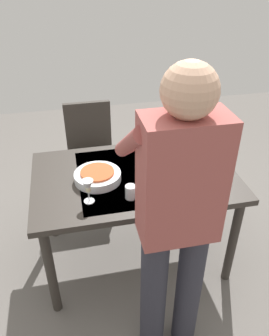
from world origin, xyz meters
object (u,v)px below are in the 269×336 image
serving_bowl_pasta (98,176)px  dinner_plate_near (167,195)px  wine_glass_left (189,151)px  water_cup_near_right (213,160)px  chair_near (91,148)px  person_server (177,217)px  water_cup_near_left (130,192)px  wine_bottle (176,138)px  wine_glass_right (88,187)px  dining_table (134,185)px  side_bowl_salad (203,173)px  water_cup_far_left (196,137)px

serving_bowl_pasta → dinner_plate_near: (-0.39, 0.25, -0.03)m
wine_glass_left → water_cup_near_right: (-0.16, 0.06, -0.05)m
chair_near → wine_glass_left: 1.03m
serving_bowl_pasta → person_server: bearing=113.9°
dinner_plate_near → water_cup_near_left: bearing=-7.1°
wine_bottle → serving_bowl_pasta: (0.60, 0.25, -0.08)m
person_server → wine_glass_right: bearing=-51.1°
water_cup_near_right → dinner_plate_near: bearing=32.4°
dining_table → side_bowl_salad: side_bowl_salad is taller
dining_table → side_bowl_salad: 0.46m
water_cup_near_right → serving_bowl_pasta: water_cup_near_right is taller
wine_glass_left → wine_glass_right: size_ratio=1.00×
chair_near → dinner_plate_near: size_ratio=3.96×
side_bowl_salad → person_server: bearing=56.1°
water_cup_near_left → wine_glass_left: bearing=-148.4°
water_cup_near_left → serving_bowl_pasta: size_ratio=0.29×
person_server → water_cup_far_left: person_server is taller
dining_table → wine_glass_left: (-0.39, -0.05, 0.19)m
wine_glass_left → serving_bowl_pasta: 0.64m
wine_glass_right → water_cup_near_left: (-0.25, 0.02, -0.06)m
wine_glass_left → water_cup_far_left: wine_glass_left is taller
side_bowl_salad → water_cup_near_left: bearing=12.6°
wine_bottle → wine_glass_right: size_ratio=1.96×
water_cup_far_left → side_bowl_salad: water_cup_far_left is taller
dining_table → dinner_plate_near: bearing=118.0°
water_cup_near_left → dinner_plate_near: water_cup_near_left is taller
person_server → wine_glass_left: bearing=-114.7°
wine_glass_right → side_bowl_salad: (-0.75, -0.09, -0.07)m
water_cup_near_left → water_cup_far_left: bearing=-137.7°
water_cup_near_right → dinner_plate_near: 0.48m
dining_table → water_cup_near_left: bearing=72.4°
dining_table → serving_bowl_pasta: (0.25, 0.01, 0.12)m
water_cup_far_left → dinner_plate_near: 0.73m
chair_near → water_cup_near_left: (-0.15, 1.05, 0.27)m
wine_glass_right → side_bowl_salad: wine_glass_right is taller
water_cup_near_left → side_bowl_salad: (-0.50, -0.11, -0.01)m
wine_glass_right → side_bowl_salad: bearing=-172.8°
wine_glass_right → water_cup_near_right: size_ratio=1.52×
person_server → wine_glass_left: person_server is taller
water_cup_near_left → chair_near: bearing=-82.0°
chair_near → water_cup_far_left: chair_near is taller
wine_bottle → serving_bowl_pasta: wine_bottle is taller
person_server → wine_bottle: 0.97m
dining_table → wine_glass_left: bearing=-173.3°
serving_bowl_pasta → side_bowl_salad: same height
side_bowl_salad → chair_near: bearing=-55.2°
wine_glass_left → chair_near: bearing=-51.2°
wine_glass_left → water_cup_far_left: size_ratio=1.53×
dining_table → side_bowl_salad: (-0.43, 0.13, 0.12)m
water_cup_far_left → side_bowl_salad: 0.47m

